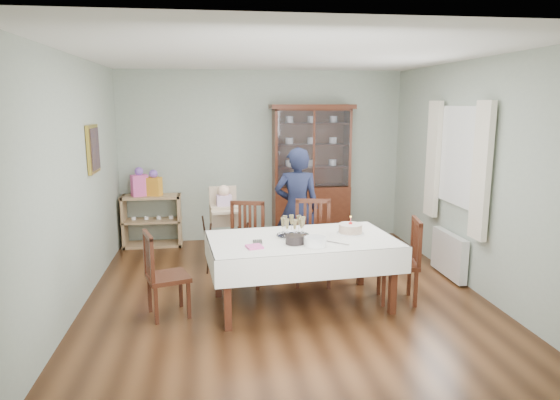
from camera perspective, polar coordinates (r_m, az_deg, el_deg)
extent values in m
plane|color=#593319|center=(5.93, 0.54, -10.68)|extent=(5.00, 5.00, 0.00)
plane|color=#9EAA99|center=(8.04, -2.02, 4.98)|extent=(4.50, 0.00, 4.50)
plane|color=#9EAA99|center=(5.71, -22.41, 1.69)|extent=(0.00, 5.00, 5.00)
plane|color=#9EAA99|center=(6.30, 21.27, 2.58)|extent=(0.00, 5.00, 5.00)
plane|color=white|center=(5.54, 0.59, 16.28)|extent=(5.00, 5.00, 0.00)
cube|color=#462011|center=(5.41, 2.52, -4.79)|extent=(1.99, 1.22, 0.06)
cube|color=white|center=(5.40, 2.52, -4.43)|extent=(2.10, 1.33, 0.01)
cube|color=#462011|center=(8.06, 3.51, -1.50)|extent=(1.20, 0.45, 0.90)
cube|color=white|center=(7.71, 3.88, 5.83)|extent=(1.12, 0.01, 1.16)
cube|color=#462011|center=(7.87, 3.66, 10.60)|extent=(1.30, 0.48, 0.07)
cube|color=tan|center=(8.09, -14.27, -4.92)|extent=(0.90, 0.38, 0.04)
cube|color=tan|center=(8.00, -14.39, -2.30)|extent=(0.90, 0.38, 0.03)
cube|color=tan|center=(7.92, -14.52, 0.38)|extent=(0.90, 0.38, 0.04)
cube|color=tan|center=(8.06, -17.36, -2.36)|extent=(0.04, 0.38, 0.80)
cube|color=tan|center=(7.96, -11.39, -2.23)|extent=(0.04, 0.38, 0.80)
cube|color=gold|center=(6.44, -20.58, 5.48)|extent=(0.04, 0.48, 0.58)
cube|color=white|center=(6.53, 19.89, 4.71)|extent=(0.04, 1.02, 1.22)
cube|color=silver|center=(5.97, 22.05, 3.07)|extent=(0.07, 0.30, 1.55)
cube|color=silver|center=(7.07, 17.10, 4.49)|extent=(0.07, 0.30, 1.55)
cube|color=white|center=(6.74, 18.75, -5.90)|extent=(0.10, 0.80, 0.55)
cube|color=#462011|center=(6.11, -4.03, -5.50)|extent=(0.54, 0.54, 0.05)
cube|color=#462011|center=(6.23, -3.73, -2.55)|extent=(0.42, 0.14, 0.53)
cube|color=#462011|center=(6.14, 3.80, -5.33)|extent=(0.53, 0.53, 0.05)
cube|color=#462011|center=(6.27, 3.77, -2.34)|extent=(0.44, 0.11, 0.54)
cube|color=#462011|center=(5.36, -12.69, -8.61)|extent=(0.51, 0.51, 0.05)
cube|color=#462011|center=(5.25, -14.78, -6.26)|extent=(0.15, 0.38, 0.48)
cube|color=#462011|center=(5.75, 13.28, -7.11)|extent=(0.49, 0.49, 0.05)
cube|color=#462011|center=(5.71, 15.30, -4.61)|extent=(0.11, 0.40, 0.50)
imported|color=black|center=(6.63, 1.94, -0.99)|extent=(0.63, 0.45, 1.63)
cube|color=tan|center=(6.75, -6.38, -1.70)|extent=(0.40, 0.36, 0.26)
cube|color=tan|center=(6.71, -6.42, 0.10)|extent=(0.37, 0.10, 0.30)
cube|color=tan|center=(6.74, -6.40, -0.98)|extent=(0.40, 0.21, 0.03)
cube|color=#CBA8CC|center=(6.72, -6.41, -0.26)|extent=(0.21, 0.17, 0.19)
sphere|color=beige|center=(6.69, -6.44, 1.01)|extent=(0.16, 0.16, 0.16)
cylinder|color=silver|center=(5.45, 1.50, -4.16)|extent=(0.36, 0.36, 0.01)
torus|color=silver|center=(5.45, 1.50, -4.05)|extent=(0.37, 0.37, 0.01)
cylinder|color=white|center=(5.62, 8.03, -3.77)|extent=(0.30, 0.30, 0.02)
cylinder|color=brown|center=(5.61, 8.05, -3.24)|extent=(0.26, 0.26, 0.09)
cylinder|color=silver|center=(5.60, 8.06, -2.76)|extent=(0.26, 0.26, 0.01)
cylinder|color=#F24C4C|center=(5.59, 8.07, -2.31)|extent=(0.01, 0.01, 0.07)
sphere|color=yellow|center=(5.58, 8.08, -1.90)|extent=(0.02, 0.02, 0.02)
cylinder|color=black|center=(5.17, 1.70, -4.53)|extent=(0.24, 0.24, 0.09)
cylinder|color=white|center=(5.10, 4.05, -4.76)|extent=(0.29, 0.29, 0.10)
cube|color=#E755A3|center=(5.05, -2.94, -5.35)|extent=(0.19, 0.19, 0.02)
cube|color=silver|center=(5.22, 6.59, -4.91)|extent=(0.21, 0.20, 0.01)
cube|color=#E755A3|center=(7.89, -15.75, 1.62)|extent=(0.28, 0.23, 0.32)
sphere|color=#E533B2|center=(7.86, -15.83, 3.17)|extent=(0.13, 0.13, 0.13)
cube|color=orange|center=(7.87, -14.21, 1.51)|extent=(0.26, 0.22, 0.28)
sphere|color=#E533B2|center=(7.84, -14.28, 2.92)|extent=(0.13, 0.13, 0.13)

